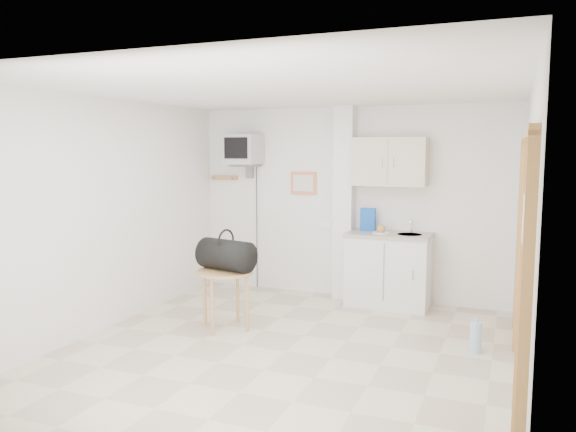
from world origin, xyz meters
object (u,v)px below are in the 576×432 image
at_px(crt_television, 243,151).
at_px(water_bottle, 476,337).
at_px(duffel_bag, 226,255).
at_px(round_table, 225,278).

xyz_separation_m(crt_television, water_bottle, (3.16, -1.37, -1.78)).
xyz_separation_m(duffel_bag, water_bottle, (2.58, 0.23, -0.66)).
bearing_deg(duffel_bag, round_table, -91.74).
relative_size(crt_television, duffel_bag, 3.22).
bearing_deg(round_table, duffel_bag, 75.14).
xyz_separation_m(round_table, water_bottle, (2.59, 0.25, -0.41)).
bearing_deg(duffel_bag, water_bottle, 18.14).
bearing_deg(crt_television, water_bottle, -23.42).
relative_size(duffel_bag, water_bottle, 1.94).
xyz_separation_m(round_table, duffel_bag, (0.01, 0.02, 0.26)).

